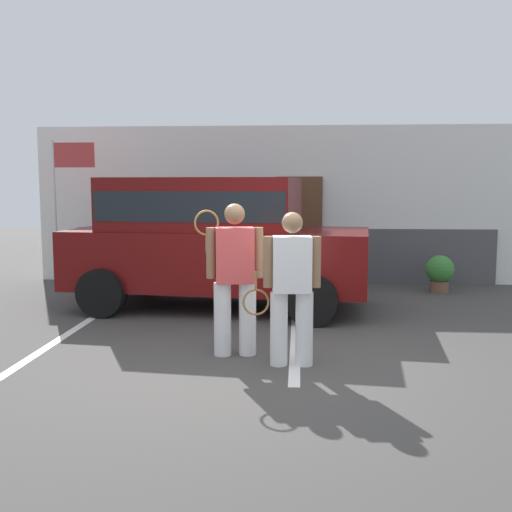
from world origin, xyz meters
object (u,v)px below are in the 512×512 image
Objects in this scene: tennis_player_man at (235,277)px; potted_plant_by_porch at (440,272)px; flag_pole at (65,186)px; parked_suv at (212,236)px; tennis_player_woman at (291,287)px.

potted_plant_by_porch is at bearing -135.66° from tennis_player_man.
parked_suv is at bearing -27.91° from flag_pole.
parked_suv is at bearing -84.99° from tennis_player_man.
parked_suv is 2.72m from tennis_player_man.
parked_suv reaches higher than potted_plant_by_porch.
tennis_player_woman is 2.47× the size of potted_plant_by_porch.
flag_pole is (-2.97, 1.57, 0.78)m from parked_suv.
parked_suv is 4.34m from potted_plant_by_porch.
potted_plant_by_porch is at bearing 1.01° from flag_pole.
potted_plant_by_porch is (3.29, 4.33, -0.54)m from tennis_player_man.
flag_pole reaches higher than parked_suv.
tennis_player_woman is (1.28, -2.99, -0.29)m from parked_suv.
tennis_player_woman is at bearing 142.98° from tennis_player_man.
parked_suv is 7.13× the size of potted_plant_by_porch.
tennis_player_woman is at bearing -60.56° from parked_suv.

